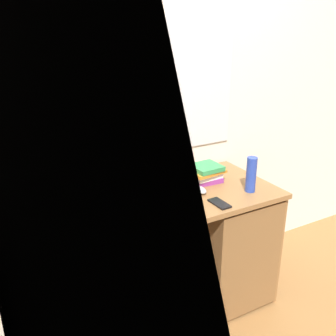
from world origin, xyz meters
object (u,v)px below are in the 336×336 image
at_px(desk, 210,240).
at_px(mug, 63,219).
at_px(cell_phone, 219,203).
at_px(book_stack_keyboard_riser, 141,195).
at_px(laptop, 113,144).
at_px(book_stack_side, 206,173).
at_px(keyboard, 140,181).
at_px(book_stack_tall, 119,178).
at_px(computer_mouse, 200,190).
at_px(water_bottle, 251,175).

distance_m(desk, mug, 0.98).
bearing_deg(cell_phone, book_stack_keyboard_riser, 156.35).
xyz_separation_m(book_stack_keyboard_riser, laptop, (-0.05, 0.24, 0.22)).
xyz_separation_m(book_stack_side, keyboard, (-0.50, -0.13, 0.10)).
bearing_deg(book_stack_tall, keyboard, -77.21).
distance_m(laptop, keyboard, 0.28).
distance_m(book_stack_keyboard_riser, laptop, 0.33).
distance_m(book_stack_keyboard_riser, cell_phone, 0.43).
height_order(book_stack_keyboard_riser, keyboard, keyboard).
bearing_deg(book_stack_keyboard_riser, cell_phone, -22.54).
xyz_separation_m(book_stack_tall, laptop, (-0.00, 0.06, 0.18)).
bearing_deg(book_stack_keyboard_riser, book_stack_side, 14.37).
relative_size(desk, book_stack_side, 6.71).
bearing_deg(desk, cell_phone, -113.73).
bearing_deg(book_stack_side, cell_phone, -110.21).
height_order(book_stack_side, keyboard, keyboard).
relative_size(computer_mouse, mug, 0.86).
bearing_deg(book_stack_tall, book_stack_keyboard_riser, -75.33).
bearing_deg(book_stack_keyboard_riser, laptop, 101.68).
xyz_separation_m(desk, computer_mouse, (-0.09, -0.01, 0.37)).
height_order(laptop, mug, laptop).
distance_m(desk, keyboard, 0.71).
height_order(book_stack_tall, water_bottle, book_stack_tall).
xyz_separation_m(book_stack_keyboard_riser, water_bottle, (0.65, -0.11, 0.03)).
height_order(book_stack_tall, laptop, laptop).
xyz_separation_m(book_stack_tall, book_stack_side, (0.55, -0.05, -0.06)).
bearing_deg(desk, keyboard, -176.59).
distance_m(laptop, mug, 0.50).
distance_m(desk, laptop, 0.86).
bearing_deg(water_bottle, desk, 141.54).
distance_m(book_stack_tall, laptop, 0.19).
distance_m(computer_mouse, water_bottle, 0.31).
distance_m(book_stack_side, laptop, 0.61).
xyz_separation_m(laptop, keyboard, (0.04, -0.24, -0.14)).
distance_m(book_stack_keyboard_riser, computer_mouse, 0.39).
bearing_deg(mug, book_stack_side, 7.53).
bearing_deg(desk, laptop, 158.24).
height_order(book_stack_side, water_bottle, water_bottle).
bearing_deg(keyboard, book_stack_side, 17.89).
bearing_deg(computer_mouse, book_stack_keyboard_riser, -177.70).
bearing_deg(book_stack_tall, laptop, 92.09).
xyz_separation_m(laptop, water_bottle, (0.70, -0.35, -0.19)).
bearing_deg(book_stack_tall, computer_mouse, -20.90).
distance_m(book_stack_keyboard_riser, keyboard, 0.08).
bearing_deg(computer_mouse, water_bottle, -25.11).
distance_m(desk, book_stack_tall, 0.72).
distance_m(book_stack_tall, mug, 0.41).
relative_size(book_stack_side, laptop, 0.71).
bearing_deg(cell_phone, desk, 65.17).
relative_size(book_stack_tall, cell_phone, 1.91).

